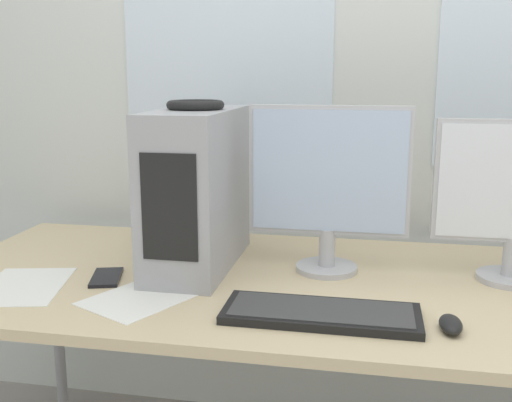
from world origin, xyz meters
TOP-DOWN VIEW (x-y plane):
  - wall_back at (0.00, 1.03)m, footprint 8.00×0.07m
  - desk at (0.00, 0.45)m, footprint 2.52×0.90m
  - pc_tower at (-0.53, 0.53)m, footprint 0.21×0.50m
  - headphones at (-0.53, 0.53)m, footprint 0.16×0.16m
  - monitor_main at (-0.15, 0.55)m, footprint 0.45×0.18m
  - keyboard at (-0.13, 0.20)m, footprint 0.46×0.18m
  - mouse at (0.16, 0.18)m, footprint 0.05×0.10m
  - cell_phone at (-0.75, 0.36)m, footprint 0.12×0.16m
  - paper_sheet_left at (-0.94, 0.26)m, footprint 0.27×0.34m
  - paper_sheet_front at (-0.59, 0.25)m, footprint 0.32×0.36m

SIDE VIEW (x-z plane):
  - desk at x=0.00m, z-range 0.34..1.09m
  - paper_sheet_left at x=-0.94m, z-range 0.75..0.75m
  - paper_sheet_front at x=-0.59m, z-range 0.75..0.75m
  - cell_phone at x=-0.75m, z-range 0.75..0.76m
  - keyboard at x=-0.13m, z-range 0.75..0.77m
  - mouse at x=0.16m, z-range 0.75..0.78m
  - pc_tower at x=-0.53m, z-range 0.75..1.21m
  - monitor_main at x=-0.15m, z-range 0.77..1.25m
  - headphones at x=-0.53m, z-range 1.21..1.24m
  - wall_back at x=0.00m, z-range 0.00..2.70m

